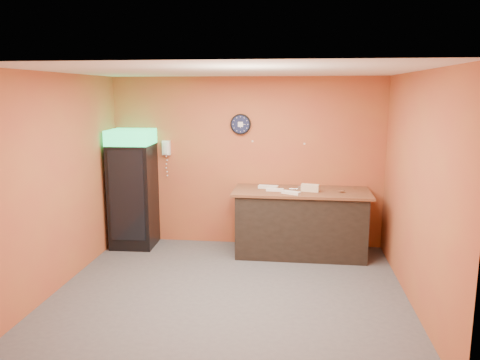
# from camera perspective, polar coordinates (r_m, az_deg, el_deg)

# --- Properties ---
(floor) EXTENTS (4.50, 4.50, 0.00)m
(floor) POSITION_cam_1_polar(r_m,az_deg,el_deg) (6.27, -1.20, -13.34)
(floor) COLOR #47474C
(floor) RESTS_ON ground
(back_wall) EXTENTS (4.50, 0.02, 2.80)m
(back_wall) POSITION_cam_1_polar(r_m,az_deg,el_deg) (7.79, 0.79, 2.20)
(back_wall) COLOR #AB4630
(back_wall) RESTS_ON floor
(left_wall) EXTENTS (0.02, 4.00, 2.80)m
(left_wall) POSITION_cam_1_polar(r_m,az_deg,el_deg) (6.54, -21.18, -0.19)
(left_wall) COLOR #AB4630
(left_wall) RESTS_ON floor
(right_wall) EXTENTS (0.02, 4.00, 2.80)m
(right_wall) POSITION_cam_1_polar(r_m,az_deg,el_deg) (5.96, 20.70, -1.16)
(right_wall) COLOR #AB4630
(right_wall) RESTS_ON floor
(ceiling) EXTENTS (4.50, 4.00, 0.02)m
(ceiling) POSITION_cam_1_polar(r_m,az_deg,el_deg) (5.73, -1.31, 13.16)
(ceiling) COLOR white
(ceiling) RESTS_ON back_wall
(beverage_cooler) EXTENTS (0.71, 0.72, 1.95)m
(beverage_cooler) POSITION_cam_1_polar(r_m,az_deg,el_deg) (7.91, -12.99, -1.24)
(beverage_cooler) COLOR black
(beverage_cooler) RESTS_ON floor
(prep_counter) EXTENTS (2.00, 0.90, 1.00)m
(prep_counter) POSITION_cam_1_polar(r_m,az_deg,el_deg) (7.51, 7.40, -5.26)
(prep_counter) COLOR black
(prep_counter) RESTS_ON floor
(wall_clock) EXTENTS (0.34, 0.06, 0.34)m
(wall_clock) POSITION_cam_1_polar(r_m,az_deg,el_deg) (7.71, 0.08, 6.82)
(wall_clock) COLOR black
(wall_clock) RESTS_ON back_wall
(wall_phone) EXTENTS (0.13, 0.11, 0.24)m
(wall_phone) POSITION_cam_1_polar(r_m,az_deg,el_deg) (7.97, -8.98, 3.90)
(wall_phone) COLOR white
(wall_phone) RESTS_ON back_wall
(butcher_paper) EXTENTS (2.14, 0.98, 0.04)m
(butcher_paper) POSITION_cam_1_polar(r_m,az_deg,el_deg) (7.39, 7.50, -1.40)
(butcher_paper) COLOR brown
(butcher_paper) RESTS_ON prep_counter
(sub_roll_stack) EXTENTS (0.29, 0.15, 0.12)m
(sub_roll_stack) POSITION_cam_1_polar(r_m,az_deg,el_deg) (7.29, 8.54, -0.96)
(sub_roll_stack) COLOR beige
(sub_roll_stack) RESTS_ON butcher_paper
(wrapped_sandwich_left) EXTENTS (0.27, 0.12, 0.04)m
(wrapped_sandwich_left) POSITION_cam_1_polar(r_m,az_deg,el_deg) (7.28, 4.28, -1.19)
(wrapped_sandwich_left) COLOR silver
(wrapped_sandwich_left) RESTS_ON butcher_paper
(wrapped_sandwich_mid) EXTENTS (0.30, 0.22, 0.04)m
(wrapped_sandwich_mid) POSITION_cam_1_polar(r_m,az_deg,el_deg) (7.10, 6.24, -1.54)
(wrapped_sandwich_mid) COLOR silver
(wrapped_sandwich_mid) RESTS_ON butcher_paper
(wrapped_sandwich_right) EXTENTS (0.32, 0.16, 0.04)m
(wrapped_sandwich_right) POSITION_cam_1_polar(r_m,az_deg,el_deg) (7.48, 3.46, -0.84)
(wrapped_sandwich_right) COLOR silver
(wrapped_sandwich_right) RESTS_ON butcher_paper
(kitchen_tool) EXTENTS (0.07, 0.07, 0.07)m
(kitchen_tool) POSITION_cam_1_polar(r_m,az_deg,el_deg) (7.41, 7.32, -0.94)
(kitchen_tool) COLOR silver
(kitchen_tool) RESTS_ON butcher_paper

